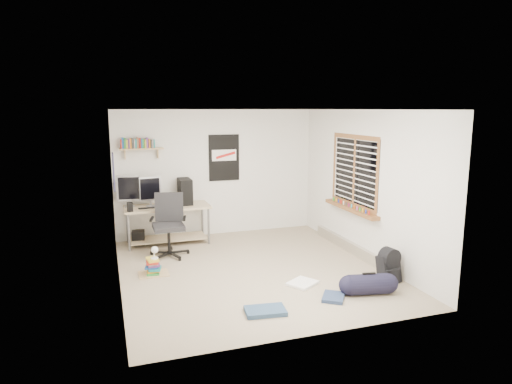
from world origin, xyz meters
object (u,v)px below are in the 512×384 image
object	(u,v)px
desk	(168,224)
office_chair	(169,229)
backpack	(389,269)
book_stack	(153,265)
duffel_bag	(369,284)

from	to	relation	value
desk	office_chair	xyz separation A→B (m)	(-0.09, -0.77, 0.12)
backpack	book_stack	bearing A→B (deg)	148.27
office_chair	duffel_bag	bearing A→B (deg)	-33.89
desk	backpack	bearing A→B (deg)	-60.88
desk	book_stack	bearing A→B (deg)	-119.41
desk	office_chair	world-z (taller)	office_chair
duffel_bag	book_stack	world-z (taller)	duffel_bag
desk	duffel_bag	distance (m)	4.02
duffel_bag	book_stack	xyz separation A→B (m)	(-2.72, 1.71, 0.01)
desk	duffel_bag	bearing A→B (deg)	-69.28
backpack	duffel_bag	world-z (taller)	duffel_bag
backpack	office_chair	bearing A→B (deg)	134.17
desk	book_stack	size ratio (longest dim) A/B	3.67
book_stack	desk	bearing A→B (deg)	74.47
desk	book_stack	distance (m)	1.66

